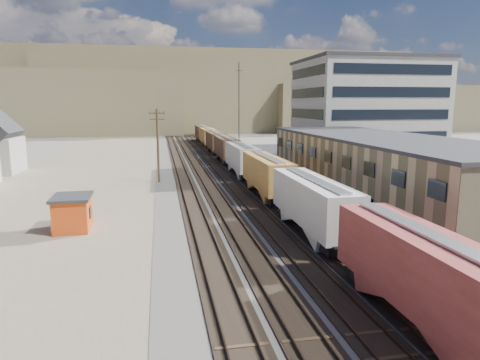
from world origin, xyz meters
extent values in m
plane|color=#6B6356|center=(0.00, 0.00, 0.00)|extent=(300.00, 300.00, 0.00)
cube|color=#4C4742|center=(0.00, 50.00, 0.03)|extent=(18.00, 200.00, 0.06)
cube|color=#7B6A54|center=(-20.00, 40.00, 0.01)|extent=(24.00, 180.00, 0.03)
cube|color=#232326|center=(22.00, 35.00, 0.02)|extent=(26.00, 120.00, 0.04)
cube|color=black|center=(-5.00, 50.00, 0.10)|extent=(2.60, 200.00, 0.08)
cube|color=#38281E|center=(-5.72, 50.00, 0.22)|extent=(0.08, 200.00, 0.16)
cube|color=#38281E|center=(-4.28, 50.00, 0.22)|extent=(0.08, 200.00, 0.16)
cube|color=black|center=(-2.00, 50.00, 0.10)|extent=(2.60, 200.00, 0.08)
cube|color=#38281E|center=(-2.72, 50.00, 0.22)|extent=(0.08, 200.00, 0.16)
cube|color=#38281E|center=(-1.28, 50.00, 0.22)|extent=(0.08, 200.00, 0.16)
cube|color=black|center=(1.00, 50.00, 0.10)|extent=(2.60, 200.00, 0.08)
cube|color=#38281E|center=(0.28, 50.00, 0.22)|extent=(0.08, 200.00, 0.16)
cube|color=#38281E|center=(1.72, 50.00, 0.22)|extent=(0.08, 200.00, 0.16)
cube|color=black|center=(3.80, 50.00, 0.10)|extent=(2.60, 200.00, 0.08)
cube|color=#38281E|center=(3.08, 50.00, 0.22)|extent=(0.08, 200.00, 0.16)
cube|color=#38281E|center=(4.52, 50.00, 0.22)|extent=(0.08, 200.00, 0.16)
cube|color=black|center=(3.80, 5.17, 0.75)|extent=(2.20, 2.20, 0.90)
cube|color=maroon|center=(3.80, 0.10, 2.90)|extent=(3.00, 13.34, 3.40)
cube|color=#B7B7B2|center=(3.80, 0.10, 4.68)|extent=(0.90, 12.32, 0.16)
cube|color=black|center=(3.80, 10.22, 0.75)|extent=(2.20, 2.20, 0.90)
cube|color=black|center=(3.80, 20.37, 0.75)|extent=(2.20, 2.20, 0.90)
cube|color=beige|center=(3.80, 15.30, 2.90)|extent=(3.00, 13.34, 3.40)
cube|color=#B7B7B2|center=(3.80, 15.30, 4.68)|extent=(0.90, 12.33, 0.16)
cube|color=black|center=(3.80, 25.42, 0.75)|extent=(2.20, 2.20, 0.90)
cube|color=black|center=(3.80, 35.57, 0.75)|extent=(2.20, 2.20, 0.90)
cube|color=#A5712B|center=(3.80, 30.50, 2.90)|extent=(3.00, 13.34, 3.40)
cube|color=#B7B7B2|center=(3.80, 30.50, 4.68)|extent=(0.90, 12.32, 0.16)
cube|color=black|center=(3.80, 40.62, 0.75)|extent=(2.20, 2.20, 0.90)
cube|color=black|center=(3.80, 50.77, 0.75)|extent=(2.20, 2.20, 0.90)
cube|color=beige|center=(3.80, 45.70, 2.90)|extent=(3.00, 13.34, 3.40)
cube|color=#B7B7B2|center=(3.80, 45.70, 4.68)|extent=(0.90, 12.33, 0.16)
cube|color=black|center=(3.80, 55.82, 0.75)|extent=(2.20, 2.20, 0.90)
cube|color=black|center=(3.80, 65.97, 0.75)|extent=(2.20, 2.20, 0.90)
cube|color=#3F2B1B|center=(3.80, 60.90, 2.90)|extent=(3.00, 13.34, 3.40)
cube|color=#B7B7B2|center=(3.80, 60.90, 4.68)|extent=(0.90, 12.32, 0.16)
cube|color=black|center=(3.80, 71.02, 0.75)|extent=(2.20, 2.20, 0.90)
cube|color=black|center=(3.80, 81.17, 0.75)|extent=(2.20, 2.20, 0.90)
cube|color=#3F2B1B|center=(3.80, 76.10, 2.90)|extent=(3.00, 13.34, 3.40)
cube|color=#B7B7B2|center=(3.80, 76.10, 4.68)|extent=(0.90, 12.32, 0.16)
cube|color=black|center=(3.80, 86.22, 0.75)|extent=(2.20, 2.20, 0.90)
cube|color=black|center=(3.80, 96.37, 0.75)|extent=(2.20, 2.20, 0.90)
cube|color=#A5712B|center=(3.80, 91.30, 2.90)|extent=(3.00, 13.34, 3.40)
cube|color=#B7B7B2|center=(3.80, 91.30, 4.68)|extent=(0.90, 12.32, 0.16)
cube|color=black|center=(3.80, 101.42, 0.75)|extent=(2.20, 2.20, 0.90)
cube|color=black|center=(3.80, 111.57, 0.75)|extent=(2.20, 2.20, 0.90)
cube|color=#3F2B1B|center=(3.80, 106.50, 2.90)|extent=(3.00, 13.34, 3.40)
cube|color=#B7B7B2|center=(3.80, 106.50, 4.68)|extent=(0.90, 12.32, 0.16)
cube|color=tan|center=(15.00, 25.00, 3.50)|extent=(12.00, 40.00, 7.00)
cube|color=#2D2D30|center=(15.00, 25.00, 7.10)|extent=(12.40, 40.40, 0.30)
cube|color=black|center=(8.95, 25.00, 2.20)|extent=(0.12, 36.00, 1.20)
cube|color=black|center=(8.95, 25.00, 5.20)|extent=(0.12, 36.00, 1.20)
cube|color=#9E998E|center=(28.00, 55.00, 9.00)|extent=(22.00, 18.00, 18.00)
cube|color=#2D2D30|center=(28.00, 55.00, 18.20)|extent=(22.60, 18.60, 0.50)
cube|color=black|center=(16.95, 55.00, 9.00)|extent=(0.12, 16.00, 16.00)
cube|color=black|center=(28.00, 45.95, 9.00)|extent=(20.00, 0.12, 16.00)
cylinder|color=#382619|center=(-8.50, 42.00, 5.00)|extent=(0.32, 0.32, 10.00)
cube|color=#382619|center=(-8.50, 42.00, 9.40)|extent=(2.20, 0.14, 0.14)
cube|color=#382619|center=(-8.50, 42.00, 8.60)|extent=(1.90, 0.14, 0.14)
cylinder|color=black|center=(-7.90, 42.00, 9.55)|extent=(0.08, 0.08, 0.22)
cylinder|color=black|center=(6.00, 60.00, 9.00)|extent=(0.16, 0.16, 18.00)
cube|color=black|center=(6.00, 60.00, 16.50)|extent=(1.20, 0.08, 0.08)
cube|color=brown|center=(-60.00, 150.00, 11.00)|extent=(120.00, 40.00, 22.00)
cube|color=brown|center=(20.00, 160.00, 14.00)|extent=(140.00, 45.00, 28.00)
cube|color=brown|center=(90.00, 150.00, 9.00)|extent=(110.00, 38.00, 18.00)
cube|color=brown|center=(-10.00, 180.00, 16.00)|extent=(200.00, 60.00, 32.00)
cube|color=#CF4413|center=(-15.69, 20.41, 1.39)|extent=(2.87, 3.77, 2.77)
cube|color=#2D2D30|center=(-15.69, 20.41, 2.87)|extent=(3.25, 4.15, 0.23)
cube|color=black|center=(-14.26, 20.45, 1.48)|extent=(0.12, 0.93, 0.92)
imported|color=navy|center=(21.06, 39.20, 0.69)|extent=(4.00, 5.47, 1.38)
imported|color=white|center=(27.27, 50.71, 0.70)|extent=(2.47, 4.35, 1.40)
camera|label=1|loc=(-8.24, -16.77, 10.53)|focal=32.00mm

